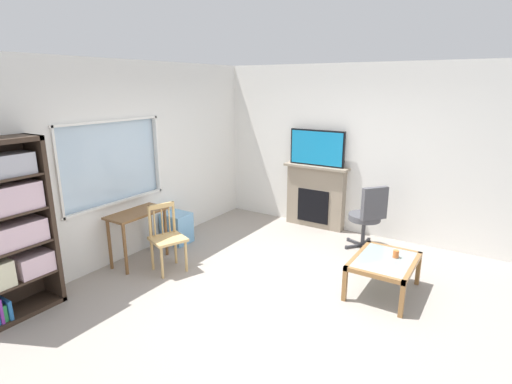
{
  "coord_description": "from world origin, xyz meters",
  "views": [
    {
      "loc": [
        -3.72,
        -2.11,
        2.43
      ],
      "look_at": [
        0.32,
        0.46,
        1.12
      ],
      "focal_mm": 27.83,
      "sensor_mm": 36.0,
      "label": 1
    }
  ],
  "objects": [
    {
      "name": "bookshelf",
      "position": [
        -1.9,
        2.14,
        1.0
      ],
      "size": [
        0.9,
        0.38,
        1.91
      ],
      "color": "#38281E",
      "rests_on": "ground"
    },
    {
      "name": "wall_back_with_window",
      "position": [
        0.04,
        2.38,
        1.37
      ],
      "size": [
        5.0,
        0.15,
        2.75
      ],
      "color": "white",
      "rests_on": "ground"
    },
    {
      "name": "office_chair",
      "position": [
        1.9,
        -0.52,
        0.55
      ],
      "size": [
        0.62,
        0.61,
        1.0
      ],
      "color": "#4C4C51",
      "rests_on": "ground"
    },
    {
      "name": "coffee_table",
      "position": [
        0.72,
        -1.09,
        0.37
      ],
      "size": [
        0.91,
        0.69,
        0.43
      ],
      "color": "#8C9E99",
      "rests_on": "ground"
    },
    {
      "name": "plastic_drawer_unit",
      "position": [
        0.55,
        2.08,
        0.24
      ],
      "size": [
        0.35,
        0.4,
        0.48
      ],
      "primitive_type": "cube",
      "color": "#72ADDB",
      "rests_on": "ground"
    },
    {
      "name": "tv",
      "position": [
        2.39,
        0.56,
        1.39
      ],
      "size": [
        0.06,
        0.96,
        0.6
      ],
      "color": "black",
      "rests_on": "fireplace"
    },
    {
      "name": "wooden_chair",
      "position": [
        -0.22,
        1.52,
        0.46
      ],
      "size": [
        0.54,
        0.52,
        0.9
      ],
      "color": "tan",
      "rests_on": "ground"
    },
    {
      "name": "desk_under_window",
      "position": [
        -0.25,
        2.03,
        0.59
      ],
      "size": [
        0.83,
        0.41,
        0.74
      ],
      "color": "brown",
      "rests_on": "ground"
    },
    {
      "name": "fireplace",
      "position": [
        2.41,
        0.56,
        0.55
      ],
      "size": [
        0.26,
        1.13,
        1.09
      ],
      "color": "gray",
      "rests_on": "ground"
    },
    {
      "name": "ground",
      "position": [
        0.0,
        0.0,
        -0.01
      ],
      "size": [
        6.0,
        5.77,
        0.02
      ],
      "primitive_type": "cube",
      "color": "#9E9389"
    },
    {
      "name": "sippy_cup",
      "position": [
        0.84,
        -1.18,
        0.47
      ],
      "size": [
        0.07,
        0.07,
        0.09
      ],
      "primitive_type": "cylinder",
      "color": "orange",
      "rests_on": "coffee_table"
    },
    {
      "name": "wall_right",
      "position": [
        2.56,
        0.0,
        1.37
      ],
      "size": [
        0.12,
        4.97,
        2.75
      ],
      "primitive_type": "cube",
      "color": "white",
      "rests_on": "ground"
    }
  ]
}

